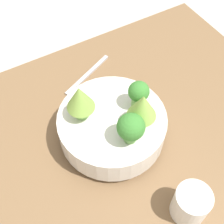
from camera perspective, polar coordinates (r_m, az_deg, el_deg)
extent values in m
plane|color=#ADA89E|center=(0.74, -1.19, -8.90)|extent=(6.00, 6.00, 0.00)
cube|color=brown|center=(0.72, -1.21, -8.25)|extent=(1.00, 0.72, 0.04)
cylinder|color=silver|center=(0.72, 0.00, -4.23)|extent=(0.11, 0.11, 0.01)
cylinder|color=silver|center=(0.69, 0.00, -2.53)|extent=(0.24, 0.24, 0.06)
cylinder|color=#7AB256|center=(0.67, 4.74, 2.08)|extent=(0.03, 0.03, 0.03)
sphere|color=#387A2D|center=(0.65, 4.92, 3.75)|extent=(0.05, 0.05, 0.05)
cylinder|color=#7AB256|center=(0.64, 5.26, -1.50)|extent=(0.03, 0.03, 0.04)
cone|color=#84AD47|center=(0.60, 5.60, 1.09)|extent=(0.06, 0.06, 0.06)
cylinder|color=#7AB256|center=(0.66, -5.58, 0.23)|extent=(0.03, 0.03, 0.03)
cone|color=#84AD47|center=(0.62, -5.90, 2.63)|extent=(0.06, 0.06, 0.06)
cylinder|color=#609347|center=(0.62, 3.33, -4.37)|extent=(0.03, 0.03, 0.03)
sphere|color=#387A2D|center=(0.60, 3.48, -2.74)|extent=(0.06, 0.06, 0.06)
cylinder|color=silver|center=(0.64, 14.18, -15.99)|extent=(0.07, 0.07, 0.08)
cube|color=#B2B2B7|center=(0.85, -4.50, 6.85)|extent=(0.16, 0.08, 0.01)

